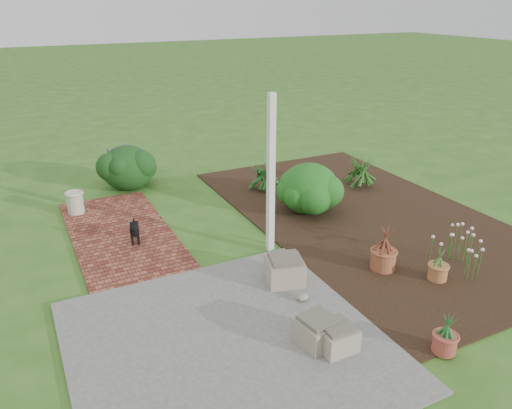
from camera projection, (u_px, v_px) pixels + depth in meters
name	position (u px, v px, depth m)	size (l,w,h in m)	color
ground	(256.00, 257.00, 7.76)	(80.00, 80.00, 0.00)	#315D1D
concrete_patio	(227.00, 344.00, 5.79)	(3.50, 3.50, 0.04)	#5C5C59
brick_path	(121.00, 233.00, 8.50)	(1.60, 3.50, 0.04)	#5D251D
garden_bed	(365.00, 215.00, 9.19)	(4.00, 7.00, 0.03)	black
veranda_post	(271.00, 176.00, 7.48)	(0.10, 0.10, 2.50)	white
stone_trough_near	(336.00, 338.00, 5.65)	(0.41, 0.41, 0.27)	gray
stone_trough_mid	(317.00, 331.00, 5.74)	(0.43, 0.43, 0.29)	gray
stone_trough_far	(285.00, 271.00, 6.96)	(0.50, 0.50, 0.33)	gray
black_dog	(134.00, 229.00, 8.03)	(0.21, 0.46, 0.40)	black
cream_ceramic_urn	(75.00, 203.00, 9.18)	(0.30, 0.30, 0.40)	beige
evergreen_shrub	(309.00, 187.00, 9.19)	(1.11, 1.11, 0.94)	#0C4413
agapanthus_clump_back	(360.00, 168.00, 10.44)	(0.88, 0.88, 0.79)	#134310
agapanthus_clump_front	(265.00, 172.00, 10.24)	(0.86, 0.86, 0.77)	#0E3812
pink_flower_patch	(455.00, 249.00, 7.30)	(0.94, 0.94, 0.60)	#113D0F
terracotta_pot_bronze	(383.00, 259.00, 7.32)	(0.36, 0.36, 0.30)	brown
terracotta_pot_small_left	(438.00, 272.00, 7.06)	(0.27, 0.27, 0.22)	#A76738
terracotta_pot_small_right	(445.00, 343.00, 5.61)	(0.27, 0.27, 0.23)	#A34237
purple_flowering_bush	(127.00, 167.00, 10.40)	(1.10, 1.10, 0.94)	black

